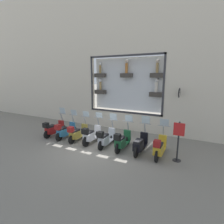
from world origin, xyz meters
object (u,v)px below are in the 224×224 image
scooter_green_2 (122,141)px  scooter_silver_3 (106,138)px  scooter_teal_6 (65,131)px  scooter_red_7 (53,129)px  scooter_olive_5 (77,133)px  scooter_black_1 (140,144)px  scooter_yellow_0 (159,147)px  shop_sign_post (178,140)px  scooter_white_4 (91,135)px

scooter_green_2 → scooter_silver_3: same height
scooter_teal_6 → scooter_red_7: 0.92m
scooter_olive_5 → scooter_red_7: 1.84m
scooter_black_1 → scooter_red_7: (-0.07, 5.51, 0.03)m
scooter_silver_3 → scooter_olive_5: 1.84m
scooter_yellow_0 → scooter_red_7: (-0.01, 6.42, -0.01)m
scooter_yellow_0 → scooter_green_2: 1.84m
scooter_red_7 → shop_sign_post: 7.20m
scooter_olive_5 → shop_sign_post: shop_sign_post is taller
scooter_green_2 → scooter_teal_6: 3.67m
scooter_black_1 → scooter_silver_3: (-0.07, 1.84, 0.02)m
scooter_black_1 → scooter_green_2: (-0.06, 0.92, 0.04)m
scooter_white_4 → scooter_olive_5: scooter_white_4 is taller
scooter_teal_6 → shop_sign_post: (0.03, -6.27, 0.49)m
scooter_black_1 → scooter_silver_3: scooter_black_1 is taller
scooter_black_1 → shop_sign_post: (-0.04, -1.68, 0.51)m
scooter_black_1 → scooter_green_2: 0.92m
scooter_black_1 → scooter_white_4: 2.75m
scooter_silver_3 → scooter_olive_5: bearing=90.0°
scooter_green_2 → scooter_red_7: bearing=90.1°
scooter_black_1 → scooter_teal_6: (-0.07, 4.59, 0.02)m
scooter_yellow_0 → scooter_white_4: scooter_yellow_0 is taller
scooter_black_1 → scooter_white_4: scooter_black_1 is taller
scooter_yellow_0 → scooter_red_7: bearing=90.1°
scooter_white_4 → scooter_olive_5: bearing=90.7°
scooter_silver_3 → scooter_white_4: (0.01, 0.92, 0.02)m
scooter_white_4 → scooter_olive_5: (-0.01, 0.92, -0.02)m
scooter_silver_3 → scooter_red_7: scooter_red_7 is taller
scooter_black_1 → scooter_olive_5: size_ratio=1.01×
scooter_silver_3 → scooter_teal_6: (-0.00, 2.75, -0.00)m
scooter_yellow_0 → scooter_green_2: same height
scooter_olive_5 → scooter_black_1: bearing=-88.9°
scooter_black_1 → scooter_white_4: size_ratio=1.00×
scooter_teal_6 → scooter_green_2: bearing=-89.9°
scooter_white_4 → scooter_teal_6: (-0.01, 1.84, -0.02)m
shop_sign_post → scooter_silver_3: bearing=90.5°
scooter_yellow_0 → shop_sign_post: 0.90m
scooter_teal_6 → scooter_olive_5: bearing=-90.0°
shop_sign_post → scooter_green_2: bearing=90.5°
scooter_teal_6 → shop_sign_post: bearing=-89.7°
scooter_green_2 → shop_sign_post: size_ratio=1.03×
scooter_green_2 → scooter_red_7: size_ratio=1.00×
scooter_silver_3 → scooter_red_7: bearing=90.0°
scooter_yellow_0 → scooter_teal_6: scooter_yellow_0 is taller
scooter_green_2 → scooter_red_7: (-0.01, 4.59, -0.01)m
scooter_yellow_0 → scooter_red_7: 6.42m
scooter_green_2 → scooter_silver_3: bearing=90.4°
scooter_green_2 → scooter_silver_3: size_ratio=1.00×
scooter_olive_5 → scooter_teal_6: (0.00, 0.92, 0.00)m
scooter_white_4 → scooter_olive_5: size_ratio=1.01×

